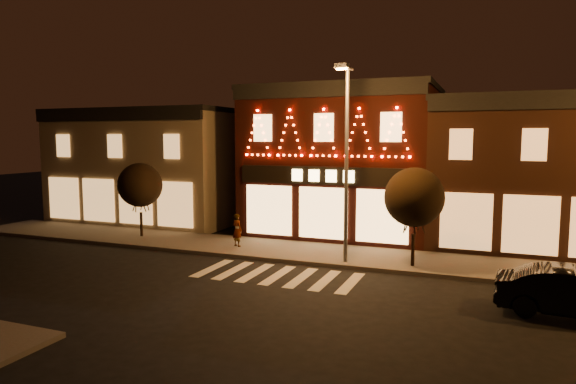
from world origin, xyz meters
The scene contains 10 objects.
ground centered at (0.00, 0.00, 0.00)m, with size 120.00×120.00×0.00m, color black.
sidewalk_far centered at (2.00, 8.00, 0.07)m, with size 44.00×4.00×0.15m, color #47423D.
building_left centered at (-13.00, 13.99, 3.66)m, with size 12.20×8.28×7.30m.
building_pulp centered at (0.00, 13.98, 4.16)m, with size 10.20×8.34×8.30m.
building_right_a centered at (9.50, 13.99, 3.76)m, with size 9.20×8.28×7.50m.
streetlamp_mid centered at (2.11, 6.36, 5.00)m, with size 0.56×1.90×8.26m.
tree_left centered at (-9.79, 8.09, 2.94)m, with size 2.39×2.39×3.99m.
tree_right centered at (4.89, 7.00, 3.04)m, with size 2.47×2.47×4.13m.
dark_sedan centered at (10.33, 2.99, 0.76)m, with size 1.60×4.59×1.51m, color black.
pedestrian centered at (-3.71, 7.65, 0.96)m, with size 0.59×0.39×1.63m, color gray.
Camera 1 is at (7.69, -14.26, 5.51)m, focal length 31.54 mm.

